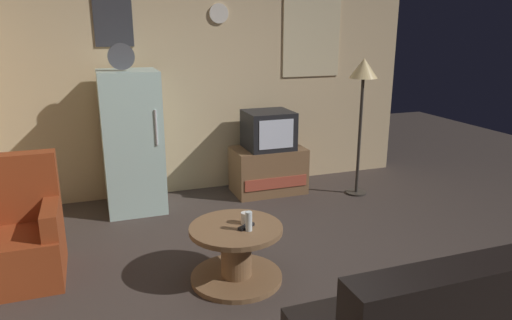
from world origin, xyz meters
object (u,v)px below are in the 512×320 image
fridge (132,142)px  tv_stand (268,170)px  mug_ceramic_white (246,218)px  remote_control (246,226)px  crt_tv (268,130)px  wine_glass (249,221)px  armchair (16,237)px  coffee_table (236,253)px  standing_lamp (363,79)px

fridge → tv_stand: fridge is taller
fridge → mug_ceramic_white: 1.92m
remote_control → mug_ceramic_white: bearing=42.4°
crt_tv → wine_glass: bearing=-114.9°
remote_control → armchair: 1.82m
fridge → tv_stand: size_ratio=2.11×
coffee_table → fridge: bearing=108.0°
fridge → standing_lamp: size_ratio=1.11×
standing_lamp → crt_tv: bearing=156.8°
wine_glass → remote_control: wine_glass is taller
tv_stand → crt_tv: size_ratio=1.56×
tv_stand → armchair: size_ratio=0.87×
standing_lamp → mug_ceramic_white: 2.47m
mug_ceramic_white → remote_control: mug_ceramic_white is taller
mug_ceramic_white → armchair: 1.81m
coffee_table → remote_control: (0.07, -0.05, 0.24)m
crt_tv → remote_control: size_ratio=3.60×
crt_tv → wine_glass: crt_tv is taller
standing_lamp → fridge: bearing=171.2°
coffee_table → mug_ceramic_white: (0.09, 0.03, 0.27)m
mug_ceramic_white → remote_control: 0.09m
mug_ceramic_white → armchair: (-1.70, 0.60, -0.16)m
wine_glass → mug_ceramic_white: 0.14m
crt_tv → remote_control: crt_tv is taller
crt_tv → mug_ceramic_white: bearing=-116.0°
crt_tv → mug_ceramic_white: crt_tv is taller
crt_tv → standing_lamp: size_ratio=0.34×
crt_tv → coffee_table: bearing=-117.9°
tv_stand → standing_lamp: (0.97, -0.42, 1.09)m
tv_stand → crt_tv: 0.49m
armchair → standing_lamp: bearing=12.5°
wine_glass → armchair: (-1.68, 0.73, -0.19)m
wine_glass → remote_control: 0.08m
remote_control → armchair: (-1.68, 0.68, -0.13)m
crt_tv → wine_glass: 2.15m
fridge → mug_ceramic_white: size_ratio=19.67×
crt_tv → coffee_table: 2.14m
remote_control → armchair: size_ratio=0.16×
tv_stand → remote_control: bearing=-115.6°
armchair → remote_control: bearing=-22.0°
standing_lamp → wine_glass: (-1.87, -1.52, -0.83)m
mug_ceramic_white → armchair: size_ratio=0.09×
coffee_table → mug_ceramic_white: size_ratio=8.00×
wine_glass → mug_ceramic_white: bearing=81.3°
wine_glass → tv_stand: bearing=65.1°
coffee_table → wine_glass: (0.07, -0.10, 0.30)m
tv_stand → mug_ceramic_white: bearing=-116.0°
coffee_table → mug_ceramic_white: mug_ceramic_white is taller
standing_lamp → armchair: (-3.55, -0.79, -1.02)m
tv_stand → mug_ceramic_white: 2.02m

